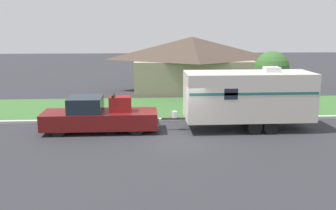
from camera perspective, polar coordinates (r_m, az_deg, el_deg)
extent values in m
plane|color=#2D2D33|center=(18.83, 1.99, -5.20)|extent=(120.00, 120.00, 0.00)
cube|color=beige|center=(22.41, 1.05, -2.20)|extent=(80.00, 0.30, 0.14)
cube|color=#3D6B33|center=(25.97, 0.39, -0.34)|extent=(80.00, 7.00, 0.03)
cube|color=gray|center=(32.80, 3.62, 4.62)|extent=(9.89, 6.15, 2.73)
pyramid|color=#4C3D33|center=(32.58, 3.67, 8.67)|extent=(10.68, 6.65, 1.91)
cube|color=#4C3828|center=(29.85, 4.35, 3.26)|extent=(1.00, 0.06, 2.10)
cylinder|color=black|center=(19.94, -16.40, -3.44)|extent=(0.86, 0.28, 0.86)
cylinder|color=black|center=(21.47, -15.47, -2.29)|extent=(0.86, 0.28, 0.86)
cylinder|color=black|center=(19.44, -4.84, -3.37)|extent=(0.86, 0.28, 0.86)
cylinder|color=black|center=(21.01, -4.76, -2.20)|extent=(0.86, 0.28, 0.86)
cube|color=maroon|center=(20.50, -14.02, -2.19)|extent=(3.35, 1.98, 0.86)
cube|color=#19232D|center=(20.22, -12.46, 0.09)|extent=(1.74, 1.82, 0.79)
cube|color=maroon|center=(20.18, -5.54, -2.11)|extent=(2.70, 1.98, 0.86)
cube|color=#333333|center=(20.25, -1.54, -2.91)|extent=(0.12, 1.78, 0.20)
cube|color=maroon|center=(20.02, -7.29, 0.17)|extent=(1.15, 0.83, 0.80)
cube|color=black|center=(19.96, -8.38, 1.51)|extent=(0.10, 0.92, 0.08)
cylinder|color=black|center=(20.01, 13.10, -3.34)|extent=(0.76, 0.22, 0.76)
cylinder|color=black|center=(22.06, 11.47, -1.84)|extent=(0.76, 0.22, 0.76)
cylinder|color=black|center=(20.26, 15.37, -3.27)|extent=(0.76, 0.22, 0.76)
cylinder|color=black|center=(22.29, 13.55, -1.79)|extent=(0.76, 0.22, 0.76)
cube|color=beige|center=(20.68, 12.09, 1.42)|extent=(6.81, 2.49, 2.54)
cube|color=#1E6660|center=(19.44, 13.12, 1.66)|extent=(6.67, 0.01, 0.14)
cube|color=#383838|center=(20.23, 0.82, -2.07)|extent=(1.29, 0.12, 0.10)
cylinder|color=silver|center=(20.18, 1.01, -1.44)|extent=(0.28, 0.28, 0.36)
cube|color=silver|center=(20.84, 15.52, 5.25)|extent=(0.80, 0.68, 0.28)
cube|color=#19232D|center=(19.13, 9.60, 1.64)|extent=(0.70, 0.01, 0.56)
cylinder|color=brown|center=(23.41, -10.69, -0.62)|extent=(0.09, 0.09, 1.08)
cube|color=silver|center=(23.28, -10.76, 0.94)|extent=(0.48, 0.20, 0.22)
cylinder|color=brown|center=(26.38, 15.32, 1.47)|extent=(0.24, 0.24, 1.87)
sphere|color=#38662D|center=(26.13, 15.54, 5.37)|extent=(2.33, 2.33, 2.33)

